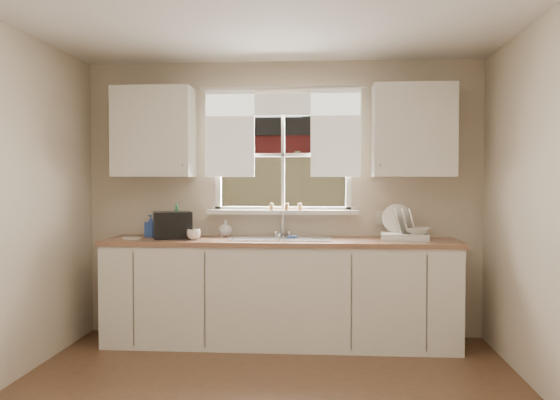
# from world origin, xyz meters

# --- Properties ---
(room_walls) EXTENTS (3.62, 4.02, 2.50)m
(room_walls) POSITION_xyz_m (0.00, -0.07, 1.24)
(room_walls) COLOR beige
(room_walls) RESTS_ON ground
(window) EXTENTS (1.38, 0.16, 1.06)m
(window) POSITION_xyz_m (0.00, 2.00, 1.49)
(window) COLOR white
(window) RESTS_ON room_walls
(curtains) EXTENTS (1.50, 0.03, 0.81)m
(curtains) POSITION_xyz_m (0.00, 1.95, 1.93)
(curtains) COLOR white
(curtains) RESTS_ON room_walls
(base_cabinets) EXTENTS (3.00, 0.62, 0.87)m
(base_cabinets) POSITION_xyz_m (0.00, 1.68, 0.43)
(base_cabinets) COLOR white
(base_cabinets) RESTS_ON ground
(countertop) EXTENTS (3.04, 0.65, 0.04)m
(countertop) POSITION_xyz_m (0.00, 1.68, 0.89)
(countertop) COLOR #94664A
(countertop) RESTS_ON base_cabinets
(upper_cabinet_left) EXTENTS (0.70, 0.33, 0.80)m
(upper_cabinet_left) POSITION_xyz_m (-1.15, 1.82, 1.85)
(upper_cabinet_left) COLOR white
(upper_cabinet_left) RESTS_ON room_walls
(upper_cabinet_right) EXTENTS (0.70, 0.33, 0.80)m
(upper_cabinet_right) POSITION_xyz_m (1.15, 1.82, 1.85)
(upper_cabinet_right) COLOR white
(upper_cabinet_right) RESTS_ON room_walls
(wall_outlet) EXTENTS (0.08, 0.01, 0.12)m
(wall_outlet) POSITION_xyz_m (0.88, 1.99, 1.08)
(wall_outlet) COLOR beige
(wall_outlet) RESTS_ON room_walls
(sill_jars) EXTENTS (0.30, 0.04, 0.06)m
(sill_jars) POSITION_xyz_m (0.03, 1.94, 1.18)
(sill_jars) COLOR brown
(sill_jars) RESTS_ON window
(backyard) EXTENTS (20.00, 10.00, 6.13)m
(backyard) POSITION_xyz_m (0.58, 8.42, 3.46)
(backyard) COLOR #335421
(backyard) RESTS_ON ground
(sink) EXTENTS (0.88, 0.52, 0.40)m
(sink) POSITION_xyz_m (0.00, 1.71, 0.84)
(sink) COLOR #B7B7BC
(sink) RESTS_ON countertop
(dish_rack) EXTENTS (0.42, 0.34, 0.30)m
(dish_rack) POSITION_xyz_m (1.06, 1.74, 0.98)
(dish_rack) COLOR white
(dish_rack) RESTS_ON countertop
(bowl) EXTENTS (0.27, 0.27, 0.05)m
(bowl) POSITION_xyz_m (1.18, 1.69, 0.99)
(bowl) COLOR silver
(bowl) RESTS_ON dish_rack
(soap_bottle_a) EXTENTS (0.12, 0.12, 0.29)m
(soap_bottle_a) POSITION_xyz_m (-0.95, 1.86, 1.06)
(soap_bottle_a) COLOR green
(soap_bottle_a) RESTS_ON countertop
(soap_bottle_b) EXTENTS (0.11, 0.11, 0.20)m
(soap_bottle_b) POSITION_xyz_m (-1.18, 1.82, 1.01)
(soap_bottle_b) COLOR #2F52B3
(soap_bottle_b) RESTS_ON countertop
(soap_bottle_c) EXTENTS (0.15, 0.15, 0.15)m
(soap_bottle_c) POSITION_xyz_m (-0.51, 1.89, 0.99)
(soap_bottle_c) COLOR beige
(soap_bottle_c) RESTS_ON countertop
(saucer) EXTENTS (0.17, 0.17, 0.01)m
(saucer) POSITION_xyz_m (-1.30, 1.64, 0.92)
(saucer) COLOR white
(saucer) RESTS_ON countertop
(cup) EXTENTS (0.12, 0.12, 0.09)m
(cup) POSITION_xyz_m (-0.73, 1.57, 0.96)
(cup) COLOR white
(cup) RESTS_ON countertop
(black_appliance) EXTENTS (0.39, 0.37, 0.24)m
(black_appliance) POSITION_xyz_m (-0.95, 1.68, 1.03)
(black_appliance) COLOR black
(black_appliance) RESTS_ON countertop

